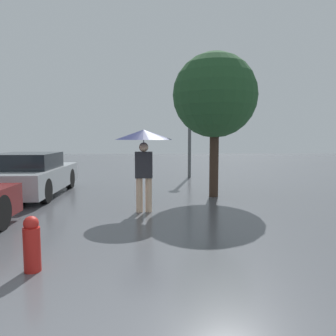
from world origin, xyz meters
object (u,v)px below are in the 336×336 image
at_px(parked_car_farthest, 30,175).
at_px(street_lamp, 190,116).
at_px(fire_hydrant, 32,244).
at_px(pedestrian, 144,143).
at_px(tree, 215,96).

bearing_deg(parked_car_farthest, street_lamp, 37.88).
distance_m(street_lamp, fire_hydrant, 10.11).
distance_m(pedestrian, street_lamp, 6.50).
bearing_deg(tree, street_lamp, 92.44).
bearing_deg(fire_hydrant, tree, 57.09).
relative_size(pedestrian, parked_car_farthest, 0.46).
bearing_deg(parked_car_farthest, tree, -5.12).
bearing_deg(pedestrian, parked_car_farthest, 145.65).
height_order(pedestrian, parked_car_farthest, pedestrian).
height_order(pedestrian, tree, tree).
relative_size(parked_car_farthest, street_lamp, 1.05).
height_order(tree, fire_hydrant, tree).
xyz_separation_m(pedestrian, parked_car_farthest, (-3.32, 2.27, -0.97)).
bearing_deg(street_lamp, tree, -87.56).
height_order(pedestrian, street_lamp, street_lamp).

